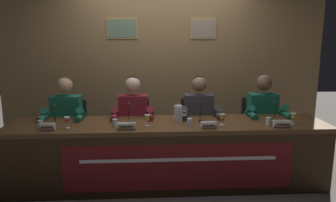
{
  "coord_description": "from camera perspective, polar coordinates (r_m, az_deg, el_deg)",
  "views": [
    {
      "loc": [
        -0.2,
        -3.55,
        1.7
      ],
      "look_at": [
        0.0,
        0.0,
        0.98
      ],
      "focal_mm": 34.74,
      "sensor_mm": 36.0,
      "label": 1
    }
  ],
  "objects": [
    {
      "name": "ground_plane",
      "position": [
        3.94,
        0.0,
        -14.12
      ],
      "size": [
        12.0,
        12.0,
        0.0
      ],
      "primitive_type": "plane",
      "color": "#4C4742"
    },
    {
      "name": "wall_back_panelled",
      "position": [
        4.91,
        -0.91,
        6.78
      ],
      "size": [
        4.8,
        0.14,
        2.6
      ],
      "color": "#937047",
      "rests_on": "ground_plane"
    },
    {
      "name": "conference_table",
      "position": [
        3.65,
        0.15,
        -7.77
      ],
      "size": [
        3.6,
        0.73,
        0.73
      ],
      "color": "brown",
      "rests_on": "ground_plane"
    },
    {
      "name": "chair_far_left",
      "position": [
        4.41,
        -16.75,
        -5.86
      ],
      "size": [
        0.44,
        0.45,
        0.88
      ],
      "color": "black",
      "rests_on": "ground_plane"
    },
    {
      "name": "panelist_far_left",
      "position": [
        4.16,
        -17.59,
        -3.04
      ],
      "size": [
        0.51,
        0.48,
        1.21
      ],
      "color": "black",
      "rests_on": "ground_plane"
    },
    {
      "name": "nameplate_far_left",
      "position": [
        3.6,
        -20.44,
        -4.28
      ],
      "size": [
        0.16,
        0.06,
        0.08
      ],
      "color": "white",
      "rests_on": "conference_table"
    },
    {
      "name": "juice_glass_far_left",
      "position": [
        3.61,
        -17.28,
        -3.25
      ],
      "size": [
        0.06,
        0.06,
        0.12
      ],
      "color": "white",
      "rests_on": "conference_table"
    },
    {
      "name": "water_cup_far_left",
      "position": [
        3.72,
        -21.48,
        -3.87
      ],
      "size": [
        0.06,
        0.06,
        0.08
      ],
      "color": "silver",
      "rests_on": "conference_table"
    },
    {
      "name": "microphone_far_left",
      "position": [
        3.77,
        -19.46,
        -2.95
      ],
      "size": [
        0.06,
        0.17,
        0.22
      ],
      "color": "black",
      "rests_on": "conference_table"
    },
    {
      "name": "chair_center_left",
      "position": [
        4.3,
        -5.95,
        -5.89
      ],
      "size": [
        0.44,
        0.45,
        0.88
      ],
      "color": "black",
      "rests_on": "ground_plane"
    },
    {
      "name": "panelist_center_left",
      "position": [
        4.03,
        -6.15,
        -3.0
      ],
      "size": [
        0.51,
        0.48,
        1.21
      ],
      "color": "black",
      "rests_on": "ground_plane"
    },
    {
      "name": "nameplate_center_left",
      "position": [
        3.42,
        -7.32,
        -4.41
      ],
      "size": [
        0.2,
        0.06,
        0.08
      ],
      "color": "white",
      "rests_on": "conference_table"
    },
    {
      "name": "juice_glass_center_left",
      "position": [
        3.54,
        -3.66,
        -3.03
      ],
      "size": [
        0.06,
        0.06,
        0.12
      ],
      "color": "white",
      "rests_on": "conference_table"
    },
    {
      "name": "water_cup_center_left",
      "position": [
        3.56,
        -9.28,
        -3.9
      ],
      "size": [
        0.06,
        0.06,
        0.08
      ],
      "color": "silver",
      "rests_on": "conference_table"
    },
    {
      "name": "microphone_center_left",
      "position": [
        3.69,
        -6.93,
        -2.68
      ],
      "size": [
        0.06,
        0.17,
        0.22
      ],
      "color": "black",
      "rests_on": "conference_table"
    },
    {
      "name": "chair_center_right",
      "position": [
        4.34,
        5.05,
        -5.72
      ],
      "size": [
        0.44,
        0.45,
        0.88
      ],
      "color": "black",
      "rests_on": "ground_plane"
    },
    {
      "name": "panelist_center_right",
      "position": [
        4.07,
        5.52,
        -2.83
      ],
      "size": [
        0.51,
        0.48,
        1.21
      ],
      "color": "black",
      "rests_on": "ground_plane"
    },
    {
      "name": "nameplate_center_right",
      "position": [
        3.46,
        7.17,
        -4.23
      ],
      "size": [
        0.17,
        0.06,
        0.08
      ],
      "color": "white",
      "rests_on": "conference_table"
    },
    {
      "name": "juice_glass_center_right",
      "position": [
        3.62,
        9.49,
        -2.83
      ],
      "size": [
        0.06,
        0.06,
        0.12
      ],
      "color": "white",
      "rests_on": "conference_table"
    },
    {
      "name": "water_cup_center_right",
      "position": [
        3.55,
        3.82,
        -3.82
      ],
      "size": [
        0.06,
        0.06,
        0.08
      ],
      "color": "silver",
      "rests_on": "conference_table"
    },
    {
      "name": "microphone_center_right",
      "position": [
        3.74,
        5.8,
        -2.46
      ],
      "size": [
        0.06,
        0.17,
        0.22
      ],
      "color": "black",
      "rests_on": "conference_table"
    },
    {
      "name": "chair_far_right",
      "position": [
        4.53,
        15.47,
        -5.36
      ],
      "size": [
        0.44,
        0.45,
        0.88
      ],
      "color": "black",
      "rests_on": "ground_plane"
    },
    {
      "name": "panelist_far_right",
      "position": [
        4.28,
        16.51,
        -2.57
      ],
      "size": [
        0.51,
        0.48,
        1.21
      ],
      "color": "black",
      "rests_on": "ground_plane"
    },
    {
      "name": "nameplate_far_right",
      "position": [
        3.69,
        19.43,
        -3.83
      ],
      "size": [
        0.2,
        0.06,
        0.08
      ],
      "color": "white",
      "rests_on": "conference_table"
    },
    {
      "name": "juice_glass_far_right",
      "position": [
        3.86,
        21.1,
        -2.57
      ],
      "size": [
        0.06,
        0.06,
        0.12
      ],
      "color": "white",
      "rests_on": "conference_table"
    },
    {
      "name": "water_cup_far_right",
      "position": [
        3.75,
        17.22,
        -3.48
      ],
      "size": [
        0.06,
        0.06,
        0.08
      ],
      "color": "silver",
      "rests_on": "conference_table"
    },
    {
      "name": "microphone_far_right",
      "position": [
        3.91,
        18.49,
        -2.41
      ],
      "size": [
        0.06,
        0.17,
        0.22
      ],
      "color": "black",
      "rests_on": "conference_table"
    },
    {
      "name": "water_pitcher_central",
      "position": [
        3.7,
        1.84,
        -2.24
      ],
      "size": [
        0.15,
        0.1,
        0.21
      ],
      "color": "silver",
      "rests_on": "conference_table"
    }
  ]
}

